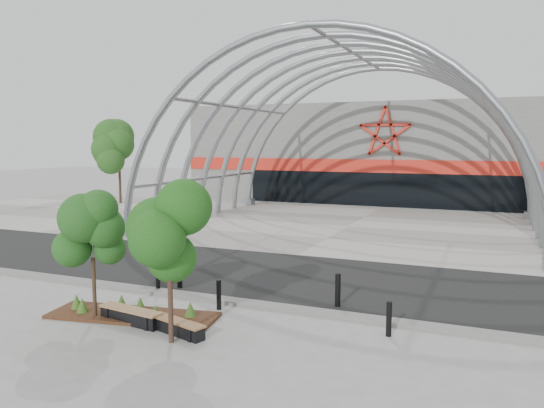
{
  "coord_description": "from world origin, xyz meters",
  "views": [
    {
      "loc": [
        7.74,
        -14.39,
        4.95
      ],
      "look_at": [
        0.0,
        4.0,
        2.6
      ],
      "focal_mm": 35.0,
      "sensor_mm": 36.0,
      "label": 1
    }
  ],
  "objects_px": {
    "street_tree_1": "(169,236)",
    "bollard_2": "(219,295)",
    "bench_0": "(131,316)",
    "street_tree_0": "(92,233)",
    "bench_1": "(177,327)"
  },
  "relations": [
    {
      "from": "street_tree_0",
      "to": "bench_1",
      "type": "bearing_deg",
      "value": -2.99
    },
    {
      "from": "street_tree_1",
      "to": "bollard_2",
      "type": "height_order",
      "value": "street_tree_1"
    },
    {
      "from": "bollard_2",
      "to": "bench_1",
      "type": "bearing_deg",
      "value": -90.63
    },
    {
      "from": "street_tree_0",
      "to": "bench_1",
      "type": "distance_m",
      "value": 3.6
    },
    {
      "from": "street_tree_1",
      "to": "bench_0",
      "type": "relative_size",
      "value": 1.8
    },
    {
      "from": "street_tree_0",
      "to": "bench_0",
      "type": "relative_size",
      "value": 1.65
    },
    {
      "from": "street_tree_1",
      "to": "bench_0",
      "type": "height_order",
      "value": "street_tree_1"
    },
    {
      "from": "bollard_2",
      "to": "street_tree_1",
      "type": "bearing_deg",
      "value": -86.73
    },
    {
      "from": "street_tree_1",
      "to": "bench_1",
      "type": "distance_m",
      "value": 2.55
    },
    {
      "from": "bench_1",
      "to": "bollard_2",
      "type": "xyz_separation_m",
      "value": [
        0.02,
        2.22,
        0.26
      ]
    },
    {
      "from": "street_tree_0",
      "to": "bollard_2",
      "type": "distance_m",
      "value": 4.03
    },
    {
      "from": "bollard_2",
      "to": "bench_0",
      "type": "bearing_deg",
      "value": -128.95
    },
    {
      "from": "street_tree_1",
      "to": "bench_0",
      "type": "bearing_deg",
      "value": 157.69
    },
    {
      "from": "street_tree_0",
      "to": "bench_1",
      "type": "height_order",
      "value": "street_tree_0"
    },
    {
      "from": "bollard_2",
      "to": "street_tree_0",
      "type": "bearing_deg",
      "value": -143.68
    }
  ]
}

